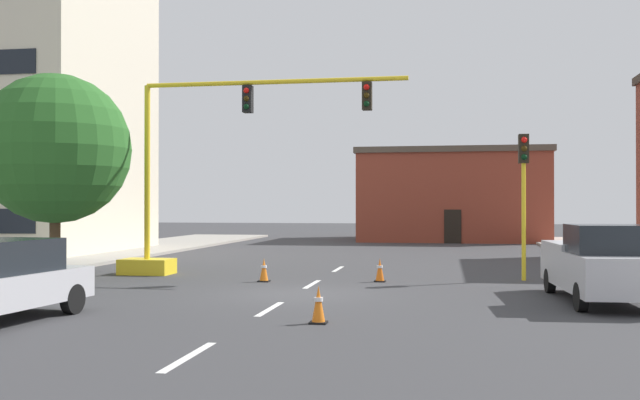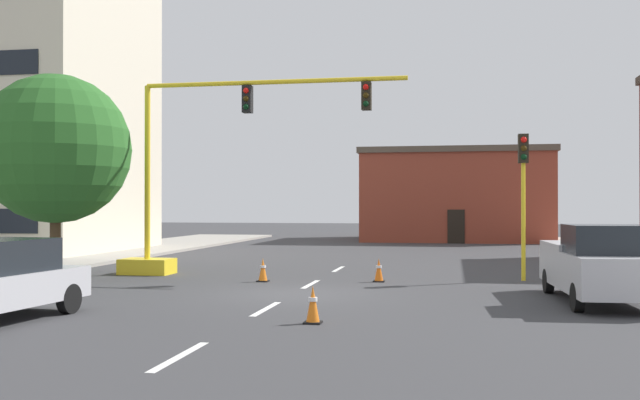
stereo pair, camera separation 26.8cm
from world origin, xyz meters
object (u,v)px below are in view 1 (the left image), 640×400
(traffic_light_pole_right, at_px, (524,173))
(traffic_cone_roadside_b, at_px, (318,305))
(traffic_cone_roadside_c, at_px, (264,270))
(pickup_truck_silver, at_px, (601,264))
(traffic_cone_roadside_a, at_px, (380,270))
(tree_left_near, at_px, (55,149))
(traffic_signal_gantry, at_px, (184,210))

(traffic_light_pole_right, xyz_separation_m, traffic_cone_roadside_b, (-5.13, -9.73, -3.14))
(traffic_cone_roadside_c, bearing_deg, traffic_cone_roadside_b, -68.01)
(pickup_truck_silver, distance_m, traffic_cone_roadside_a, 7.21)
(traffic_cone_roadside_a, bearing_deg, tree_left_near, -176.34)
(traffic_light_pole_right, xyz_separation_m, traffic_cone_roadside_c, (-8.30, -1.89, -3.15))
(tree_left_near, bearing_deg, traffic_cone_roadside_c, 0.59)
(traffic_signal_gantry, xyz_separation_m, pickup_truck_silver, (13.05, -5.14, -1.34))
(traffic_cone_roadside_b, bearing_deg, traffic_cone_roadside_c, 111.99)
(tree_left_near, xyz_separation_m, traffic_cone_roadside_b, (10.43, -7.76, -3.99))
(traffic_signal_gantry, bearing_deg, pickup_truck_silver, -21.51)
(tree_left_near, distance_m, traffic_cone_roadside_b, 13.60)
(tree_left_near, height_order, pickup_truck_silver, tree_left_near)
(traffic_light_pole_right, bearing_deg, tree_left_near, -172.81)
(tree_left_near, distance_m, pickup_truck_silver, 17.57)
(traffic_signal_gantry, height_order, tree_left_near, tree_left_near)
(traffic_signal_gantry, height_order, pickup_truck_silver, traffic_signal_gantry)
(traffic_cone_roadside_c, bearing_deg, tree_left_near, -179.41)
(traffic_light_pole_right, bearing_deg, traffic_cone_roadside_a, -164.70)
(traffic_signal_gantry, relative_size, traffic_cone_roadside_c, 13.38)
(traffic_light_pole_right, bearing_deg, traffic_cone_roadside_b, -117.82)
(traffic_light_pole_right, distance_m, tree_left_near, 15.71)
(traffic_signal_gantry, xyz_separation_m, traffic_cone_roadside_b, (6.55, -9.62, -1.92))
(traffic_cone_roadside_a, distance_m, traffic_cone_roadside_b, 8.48)
(traffic_signal_gantry, height_order, traffic_cone_roadside_a, traffic_signal_gantry)
(traffic_signal_gantry, relative_size, pickup_truck_silver, 1.86)
(traffic_signal_gantry, distance_m, traffic_cone_roadside_a, 7.42)
(traffic_cone_roadside_a, height_order, traffic_cone_roadside_c, traffic_cone_roadside_c)
(traffic_signal_gantry, height_order, traffic_cone_roadside_c, traffic_signal_gantry)
(pickup_truck_silver, bearing_deg, traffic_cone_roadside_b, -145.39)
(tree_left_near, xyz_separation_m, pickup_truck_silver, (16.92, -3.28, -3.40))
(traffic_cone_roadside_b, bearing_deg, traffic_cone_roadside_a, 86.52)
(traffic_signal_gantry, relative_size, tree_left_near, 1.47)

